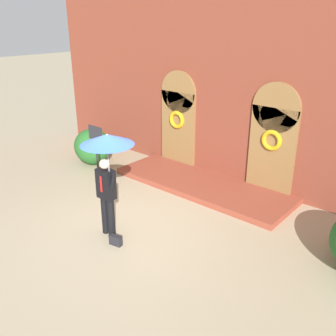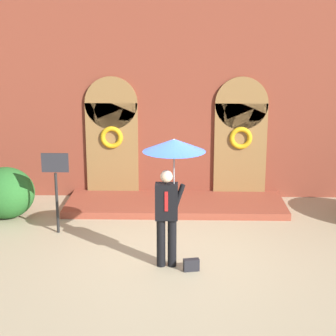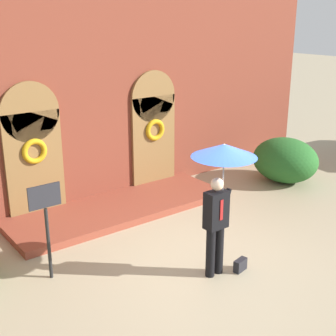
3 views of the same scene
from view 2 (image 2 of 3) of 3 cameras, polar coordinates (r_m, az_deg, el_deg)
ground_plane at (r=10.67m, az=0.56°, el=-9.20°), size 80.00×80.00×0.00m
building_facade at (r=14.02m, az=0.85°, el=7.87°), size 14.00×2.30×5.60m
person_with_umbrella at (r=9.75m, az=0.42°, el=0.40°), size 1.10×1.10×2.36m
handbag at (r=10.16m, az=2.38°, el=-9.81°), size 0.30×0.18×0.22m
sign_post at (r=11.81m, az=-11.33°, el=-1.15°), size 0.56×0.06×1.72m
shrub_left at (r=13.17m, az=-16.16°, el=-2.44°), size 1.30×1.14×1.17m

